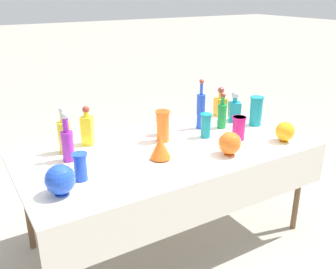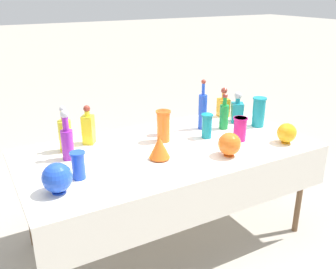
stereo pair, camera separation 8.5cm
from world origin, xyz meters
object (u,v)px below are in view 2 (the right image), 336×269
object	(u,v)px
tall_bottle_0	(67,140)
cardboard_box_behind_left	(92,177)
slender_vase_0	(78,164)
slender_vase_4	(207,125)
round_bowl_2	(57,178)
fluted_vase_0	(159,147)
slender_vase_3	(163,125)
square_decanter_1	(237,110)
tall_bottle_1	(65,134)
slender_vase_1	(259,111)
square_decanter_2	(88,127)
slender_vase_5	(164,123)
tall_bottle_3	(203,110)
round_bowl_1	(229,144)
round_bowl_0	(287,133)
slender_vase_2	(240,128)
square_decanter_0	(223,105)
tall_bottle_2	(224,115)

from	to	relation	value
tall_bottle_0	cardboard_box_behind_left	distance (m)	1.07
slender_vase_0	cardboard_box_behind_left	bearing A→B (deg)	70.02
slender_vase_4	cardboard_box_behind_left	world-z (taller)	slender_vase_4
slender_vase_4	round_bowl_2	size ratio (longest dim) A/B	1.06
fluted_vase_0	round_bowl_2	distance (m)	0.70
tall_bottle_0	slender_vase_3	world-z (taller)	tall_bottle_0
tall_bottle_0	square_decanter_1	xyz separation A→B (m)	(1.44, 0.05, -0.03)
tall_bottle_1	slender_vase_1	bearing A→B (deg)	-9.87
square_decanter_2	round_bowl_2	distance (m)	0.71
tall_bottle_1	square_decanter_1	bearing A→B (deg)	-3.76
slender_vase_4	slender_vase_5	size ratio (longest dim) A/B	1.08
square_decanter_1	slender_vase_3	world-z (taller)	square_decanter_1
tall_bottle_3	slender_vase_1	distance (m)	0.46
tall_bottle_0	round_bowl_1	xyz separation A→B (m)	(0.96, -0.47, -0.05)
square_decanter_2	round_bowl_2	size ratio (longest dim) A/B	1.64
square_decanter_1	slender_vase_4	distance (m)	0.46
slender_vase_5	round_bowl_1	bearing A→B (deg)	-70.96
square_decanter_1	slender_vase_3	size ratio (longest dim) A/B	1.11
slender_vase_0	round_bowl_0	xyz separation A→B (m)	(1.47, -0.20, -0.01)
tall_bottle_0	tall_bottle_3	world-z (taller)	tall_bottle_3
slender_vase_2	slender_vase_5	size ratio (longest dim) A/B	1.02
square_decanter_2	slender_vase_5	xyz separation A→B (m)	(0.56, -0.11, -0.03)
slender_vase_3	slender_vase_2	bearing A→B (deg)	-27.33
round_bowl_1	round_bowl_0	bearing A→B (deg)	-2.84
square_decanter_2	slender_vase_2	size ratio (longest dim) A/B	1.64
tall_bottle_3	round_bowl_1	bearing A→B (deg)	-104.52
slender_vase_1	square_decanter_0	bearing A→B (deg)	105.37
slender_vase_5	round_bowl_1	size ratio (longest dim) A/B	1.05
square_decanter_0	round_bowl_0	world-z (taller)	square_decanter_0
round_bowl_0	cardboard_box_behind_left	distance (m)	1.77
round_bowl_0	cardboard_box_behind_left	size ratio (longest dim) A/B	0.29
slender_vase_0	slender_vase_1	xyz separation A→B (m)	(1.54, 0.18, 0.03)
slender_vase_3	tall_bottle_1	bearing A→B (deg)	165.78
tall_bottle_3	slender_vase_3	bearing A→B (deg)	-168.29
slender_vase_3	slender_vase_4	xyz separation A→B (m)	(0.32, -0.10, -0.02)
square_decanter_0	slender_vase_5	size ratio (longest dim) A/B	1.50
tall_bottle_0	square_decanter_1	bearing A→B (deg)	1.93
slender_vase_0	round_bowl_1	size ratio (longest dim) A/B	1.04
slender_vase_2	square_decanter_1	bearing A→B (deg)	53.99
slender_vase_1	round_bowl_0	distance (m)	0.38
tall_bottle_1	tall_bottle_2	distance (m)	1.23
slender_vase_4	tall_bottle_0	bearing A→B (deg)	172.89
tall_bottle_2	slender_vase_2	world-z (taller)	tall_bottle_2
tall_bottle_2	tall_bottle_1	bearing A→B (deg)	172.06
tall_bottle_1	cardboard_box_behind_left	size ratio (longest dim) A/B	0.62
slender_vase_0	slender_vase_4	xyz separation A→B (m)	(1.03, 0.17, 0.01)
cardboard_box_behind_left	slender_vase_4	bearing A→B (deg)	-52.65
slender_vase_2	slender_vase_3	bearing A→B (deg)	152.67
tall_bottle_3	slender_vase_1	size ratio (longest dim) A/B	1.68
tall_bottle_2	slender_vase_4	distance (m)	0.25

